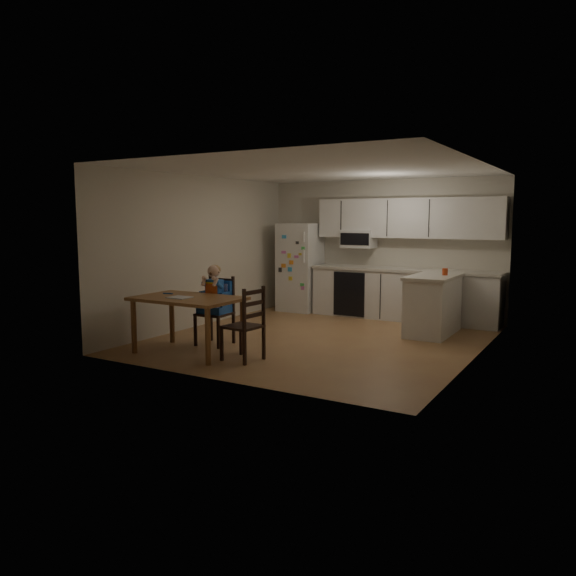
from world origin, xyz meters
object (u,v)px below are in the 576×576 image
(dining_table, at_px, (188,305))
(refrigerator, at_px, (300,267))
(red_cup, at_px, (445,272))
(chair_booster, at_px, (216,296))
(chair_side, at_px, (248,319))
(kitchen_island, at_px, (433,304))

(dining_table, bearing_deg, refrigerator, 96.06)
(red_cup, relative_size, chair_booster, 0.09)
(refrigerator, height_order, chair_side, refrigerator)
(dining_table, bearing_deg, chair_side, 2.48)
(chair_side, bearing_deg, dining_table, -82.05)
(kitchen_island, bearing_deg, refrigerator, 161.99)
(red_cup, xyz_separation_m, chair_booster, (-2.63, -2.36, -0.29))
(chair_booster, bearing_deg, dining_table, -93.18)
(kitchen_island, distance_m, chair_booster, 3.37)
(kitchen_island, relative_size, dining_table, 0.89)
(dining_table, height_order, chair_booster, chair_booster)
(kitchen_island, distance_m, chair_side, 3.23)
(refrigerator, bearing_deg, red_cup, -15.55)
(red_cup, distance_m, chair_booster, 3.54)
(kitchen_island, height_order, chair_side, chair_side)
(dining_table, distance_m, chair_side, 0.95)
(refrigerator, xyz_separation_m, kitchen_island, (2.89, -0.94, -0.38))
(kitchen_island, xyz_separation_m, chair_side, (-1.54, -2.84, 0.07))
(red_cup, bearing_deg, kitchen_island, -146.35)
(dining_table, bearing_deg, red_cup, 48.52)
(red_cup, distance_m, chair_side, 3.41)
(refrigerator, bearing_deg, dining_table, -83.94)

